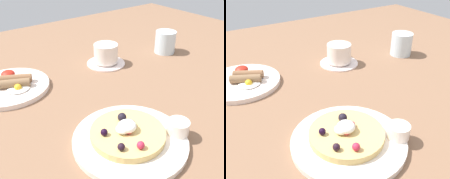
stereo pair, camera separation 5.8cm
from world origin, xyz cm
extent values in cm
cube|color=brown|center=(0.00, 0.00, -1.50)|extent=(188.22, 158.27, 3.00)
cylinder|color=white|center=(-6.41, -14.08, 0.67)|extent=(24.54, 24.54, 1.34)
cylinder|color=tan|center=(-6.54, -13.42, 2.09)|extent=(16.07, 16.07, 1.50)
sphere|color=#C02638|center=(-6.97, -14.09, 3.73)|extent=(1.79, 1.79, 1.79)
sphere|color=red|center=(-6.70, -12.71, 3.51)|extent=(1.34, 1.34, 1.34)
sphere|color=black|center=(-5.32, -10.03, 3.83)|extent=(1.98, 1.98, 1.98)
sphere|color=red|center=(-4.59, -12.65, 3.47)|extent=(1.26, 1.26, 1.26)
sphere|color=#BF2641|center=(-8.01, -18.90, 3.64)|extent=(1.59, 1.59, 1.59)
sphere|color=black|center=(-11.29, -11.50, 3.59)|extent=(1.50, 1.50, 1.50)
sphere|color=black|center=(-11.22, -16.93, 3.59)|extent=(1.49, 1.49, 1.49)
ellipsoid|color=white|center=(-6.57, -13.24, 4.01)|extent=(3.89, 3.89, 2.34)
ellipsoid|color=white|center=(-7.73, -13.11, 3.69)|extent=(2.84, 2.84, 1.70)
cylinder|color=white|center=(2.82, -19.17, 2.87)|extent=(4.68, 4.68, 3.05)
cylinder|color=#5F200B|center=(2.82, -19.17, 3.48)|extent=(3.84, 3.84, 0.37)
cylinder|color=#F2DDD1|center=(-19.14, 24.14, 0.70)|extent=(22.72, 22.72, 1.39)
cylinder|color=brown|center=(-16.70, 24.33, 2.62)|extent=(8.74, 6.31, 2.46)
cylinder|color=brown|center=(-18.16, 21.90, 2.62)|extent=(8.83, 5.97, 2.46)
ellipsoid|color=white|center=(-17.94, 19.76, 1.69)|extent=(6.29, 5.35, 0.60)
sphere|color=yellow|center=(-17.94, 19.76, 2.19)|extent=(2.00, 2.00, 2.00)
ellipsoid|color=red|center=(-17.54, 29.00, 2.49)|extent=(4.00, 4.00, 2.20)
cylinder|color=white|center=(13.27, 21.03, 0.45)|extent=(13.12, 13.12, 0.89)
cylinder|color=white|center=(13.27, 21.03, 4.02)|extent=(8.17, 8.17, 6.26)
torus|color=white|center=(16.26, 25.15, 4.33)|extent=(3.17, 3.95, 4.30)
cylinder|color=brown|center=(13.27, 21.03, 6.02)|extent=(6.94, 6.94, 0.50)
cylinder|color=silver|center=(37.23, 15.99, 4.07)|extent=(7.59, 7.59, 8.14)
camera|label=1|loc=(-35.19, -45.05, 38.12)|focal=41.55mm
camera|label=2|loc=(-30.47, -48.34, 38.12)|focal=41.55mm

